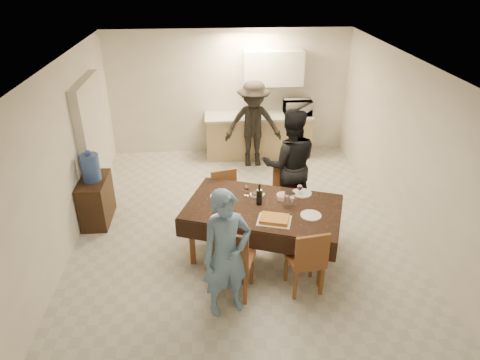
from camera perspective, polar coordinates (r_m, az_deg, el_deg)
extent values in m
cube|color=beige|center=(6.96, -0.14, -5.94)|extent=(5.00, 6.00, 0.02)
cube|color=white|center=(5.93, -0.18, 15.45)|extent=(5.00, 6.00, 0.02)
cube|color=beige|center=(9.15, -1.51, 11.51)|extent=(5.00, 0.02, 2.60)
cube|color=beige|center=(3.81, 3.14, -14.74)|extent=(5.00, 0.02, 2.60)
cube|color=beige|center=(6.66, -22.18, 2.96)|extent=(0.02, 6.00, 2.60)
cube|color=beige|center=(6.96, 20.91, 4.24)|extent=(0.02, 6.00, 2.60)
cube|color=beige|center=(7.79, -18.94, 5.04)|extent=(0.15, 1.40, 2.10)
cube|color=tan|center=(9.18, 2.42, 5.80)|extent=(2.20, 0.60, 0.86)
cube|color=#ABACA6|center=(9.02, 2.47, 8.48)|extent=(2.24, 0.64, 0.05)
cube|color=silver|center=(8.93, 4.48, 14.66)|extent=(1.20, 0.34, 0.70)
cube|color=black|center=(5.90, 3.09, -3.65)|extent=(2.37, 1.84, 0.04)
cube|color=brown|center=(6.13, 2.99, -6.90)|extent=(0.08, 0.08, 0.77)
cube|color=brown|center=(5.42, -0.83, -10.61)|extent=(0.59, 0.59, 0.06)
cube|color=brown|center=(5.08, -0.70, -9.63)|extent=(0.46, 0.19, 0.50)
cube|color=brown|center=(5.56, 8.64, -10.37)|extent=(0.50, 0.50, 0.05)
cube|color=brown|center=(5.25, 9.28, -9.47)|extent=(0.43, 0.11, 0.46)
cube|color=brown|center=(6.69, -1.60, -2.98)|extent=(0.52, 0.52, 0.05)
cube|color=brown|center=(6.40, -1.55, -1.93)|extent=(0.41, 0.16, 0.45)
cube|color=brown|center=(6.77, 6.04, -2.51)|extent=(0.52, 0.52, 0.05)
cube|color=brown|center=(6.47, 6.44, -1.39)|extent=(0.44, 0.13, 0.47)
cube|color=#311F10|center=(7.26, -18.60, -2.57)|extent=(0.40, 0.81, 0.75)
cylinder|color=#3858AA|center=(7.00, -19.31, 1.58)|extent=(0.28, 0.28, 0.43)
cylinder|color=white|center=(5.85, 6.59, -2.67)|extent=(0.14, 0.14, 0.22)
cube|color=#C48C39|center=(5.57, 4.60, -5.22)|extent=(0.50, 0.43, 0.05)
cylinder|color=silver|center=(6.07, 5.71, -2.20)|extent=(0.17, 0.17, 0.07)
cylinder|color=silver|center=(6.12, 2.31, -2.00)|extent=(0.19, 0.19, 0.03)
cylinder|color=silver|center=(5.60, -2.67, -5.23)|extent=(0.27, 0.27, 0.02)
cylinder|color=silver|center=(5.74, 9.43, -4.69)|extent=(0.28, 0.28, 0.02)
cylinder|color=silver|center=(6.11, -2.85, -2.17)|extent=(0.25, 0.25, 0.01)
cylinder|color=silver|center=(6.24, 8.24, -1.74)|extent=(0.28, 0.28, 0.02)
imported|color=silver|center=(9.09, 7.71, 9.62)|extent=(0.57, 0.38, 0.31)
imported|color=#5E83AC|center=(4.98, -1.81, -9.90)|extent=(0.69, 0.56, 1.64)
imported|color=black|center=(6.84, 6.63, 2.04)|extent=(0.92, 0.73, 1.84)
imported|color=black|center=(8.59, 1.79, 7.41)|extent=(1.13, 0.65, 1.75)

